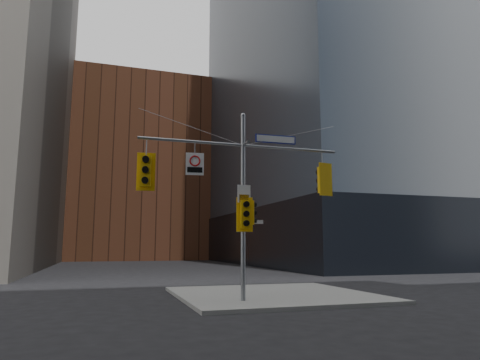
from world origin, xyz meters
TOP-DOWN VIEW (x-y plane):
  - ground at (0.00, 0.00)m, footprint 160.00×160.00m
  - sidewalk_corner at (2.00, 4.00)m, footprint 8.00×8.00m
  - podium_ne at (28.00, 32.00)m, footprint 36.40×36.40m
  - brick_midrise at (0.00, 58.00)m, footprint 26.00×20.00m
  - signal_assembly at (0.00, 1.99)m, footprint 8.00×0.80m
  - traffic_light_west_arm at (-3.67, 2.01)m, footprint 0.66×0.57m
  - traffic_light_east_arm at (3.43, 1.99)m, footprint 0.63×0.57m
  - traffic_light_pole_side at (0.32, 2.01)m, footprint 0.39×0.33m
  - traffic_light_pole_front at (0.00, 1.73)m, footprint 0.62×0.53m
  - street_sign_blade at (1.37, 2.00)m, footprint 1.70×0.10m
  - regulatory_sign_arm at (-1.89, 1.97)m, footprint 0.67×0.13m
  - regulatory_sign_pole at (0.00, 1.88)m, footprint 0.52×0.05m
  - street_blade_ew at (0.45, 2.00)m, footprint 0.74×0.09m
  - street_blade_ns at (0.00, 2.45)m, footprint 0.09×0.69m

SIDE VIEW (x-z plane):
  - ground at x=0.00m, z-range 0.00..0.00m
  - sidewalk_corner at x=2.00m, z-range 0.00..0.15m
  - street_blade_ns at x=0.00m, z-range 2.68..2.81m
  - podium_ne at x=28.00m, z-range 0.00..6.00m
  - street_blade_ew at x=0.45m, z-range 2.97..3.12m
  - traffic_light_pole_front at x=0.00m, z-range 2.66..3.96m
  - traffic_light_pole_side at x=0.32m, z-range 2.93..3.86m
  - regulatory_sign_pole at x=0.00m, z-range 3.74..4.41m
  - signal_assembly at x=0.00m, z-range 0.77..8.07m
  - traffic_light_east_arm at x=3.43m, z-range 4.13..5.47m
  - traffic_light_west_arm at x=-3.67m, z-range 4.10..5.50m
  - regulatory_sign_arm at x=-1.89m, z-range 4.76..5.60m
  - street_sign_blade at x=1.37m, z-range 6.18..6.52m
  - brick_midrise at x=0.00m, z-range 0.00..28.00m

